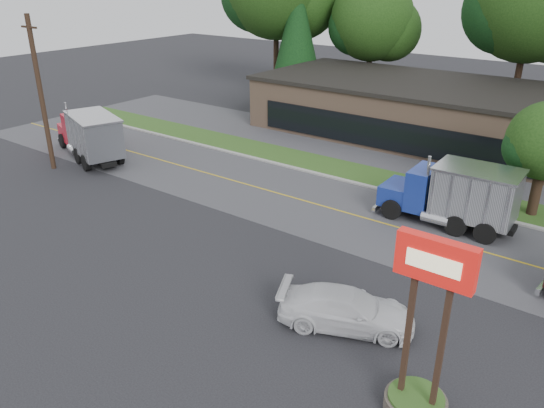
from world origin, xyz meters
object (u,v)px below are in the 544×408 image
Objects in this scene: bilo_sign at (422,358)px; dump_truck_red at (90,134)px; rally_car at (346,309)px; utility_pole at (41,94)px; dump_truck_blue at (456,194)px.

bilo_sign reaches higher than dump_truck_red.
dump_truck_red is 1.71× the size of rally_car.
bilo_sign is 1.16× the size of rally_car.
dump_truck_blue is (24.91, 7.50, -3.29)m from utility_pole.
dump_truck_red reaches higher than rally_car.
bilo_sign reaches higher than dump_truck_blue.
bilo_sign is 0.84× the size of dump_truck_blue.
dump_truck_red is 24.94m from dump_truck_blue.
bilo_sign is 13.97m from dump_truck_blue.
utility_pole is 1.68× the size of bilo_sign.
rally_car is at bearing 146.97° from bilo_sign.
utility_pole is 1.14× the size of dump_truck_red.
dump_truck_blue is at bearing -24.31° from rally_car.
rally_car is (-3.83, 2.49, -1.28)m from bilo_sign.
rally_car is at bearing -8.10° from utility_pole.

